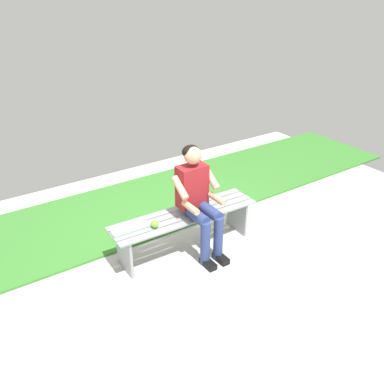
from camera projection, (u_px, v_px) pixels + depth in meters
ground_plane at (150, 341)px, 3.59m from camera, size 10.00×7.00×0.04m
grass_strip at (140, 206)px, 5.70m from camera, size 9.00×1.66×0.03m
bench_near at (185, 222)px, 4.66m from camera, size 1.80×0.48×0.48m
person_seated at (198, 197)px, 4.48m from camera, size 0.50×0.69×1.28m
apple at (155, 224)px, 4.33m from camera, size 0.09×0.09×0.09m
book_open at (129, 228)px, 4.31m from camera, size 0.42×0.17×0.02m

